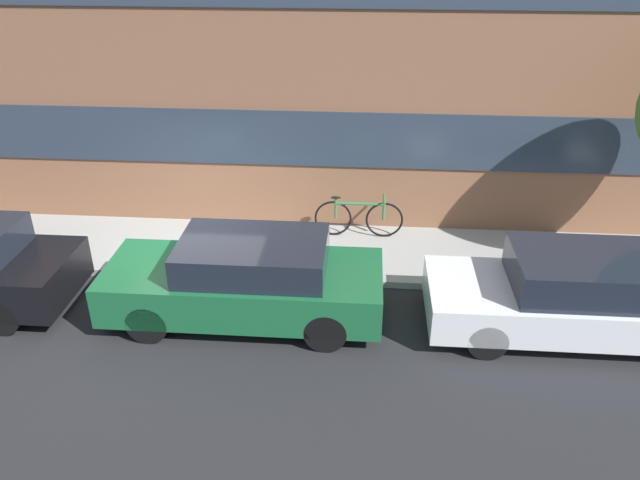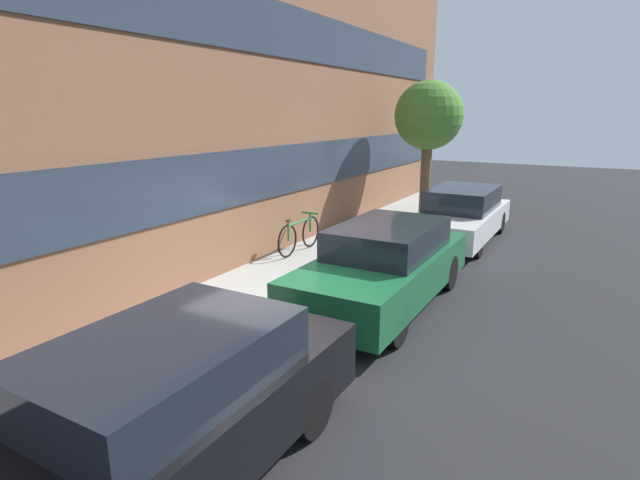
# 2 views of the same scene
# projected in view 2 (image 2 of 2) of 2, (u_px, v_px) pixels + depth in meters

# --- Properties ---
(ground_plane) EXTENTS (56.00, 56.00, 0.00)m
(ground_plane) POSITION_uv_depth(u_px,v_px,m) (293.00, 318.00, 8.11)
(ground_plane) COLOR #232326
(sidewalk_strip) EXTENTS (28.00, 2.21, 0.13)m
(sidewalk_strip) POSITION_uv_depth(u_px,v_px,m) (239.00, 301.00, 8.62)
(sidewalk_strip) COLOR #9E9E99
(sidewalk_strip) RESTS_ON ground_plane
(rowhouse_facade) EXTENTS (28.00, 1.02, 8.97)m
(rowhouse_facade) POSITION_uv_depth(u_px,v_px,m) (154.00, 34.00, 8.25)
(rowhouse_facade) COLOR brown
(rowhouse_facade) RESTS_ON ground_plane
(parked_car_black) EXTENTS (4.38, 1.68, 1.42)m
(parked_car_black) POSITION_uv_depth(u_px,v_px,m) (158.00, 418.00, 4.25)
(parked_car_black) COLOR black
(parked_car_black) RESTS_ON ground_plane
(parked_car_green) EXTENTS (4.39, 1.71, 1.40)m
(parked_car_green) POSITION_uv_depth(u_px,v_px,m) (385.00, 265.00, 8.52)
(parked_car_green) COLOR #195B33
(parked_car_green) RESTS_ON ground_plane
(parked_car_white) EXTENTS (4.45, 1.71, 1.35)m
(parked_car_white) POSITION_uv_depth(u_px,v_px,m) (461.00, 215.00, 12.86)
(parked_car_white) COLOR silver
(parked_car_white) RESTS_ON ground_plane
(bicycle) EXTENTS (1.75, 0.44, 0.85)m
(bicycle) POSITION_uv_depth(u_px,v_px,m) (300.00, 234.00, 11.35)
(bicycle) COLOR black
(bicycle) RESTS_ON sidewalk_strip
(street_tree) EXTENTS (2.01, 2.01, 4.03)m
(street_tree) POSITION_uv_depth(u_px,v_px,m) (429.00, 117.00, 14.67)
(street_tree) COLOR brown
(street_tree) RESTS_ON sidewalk_strip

